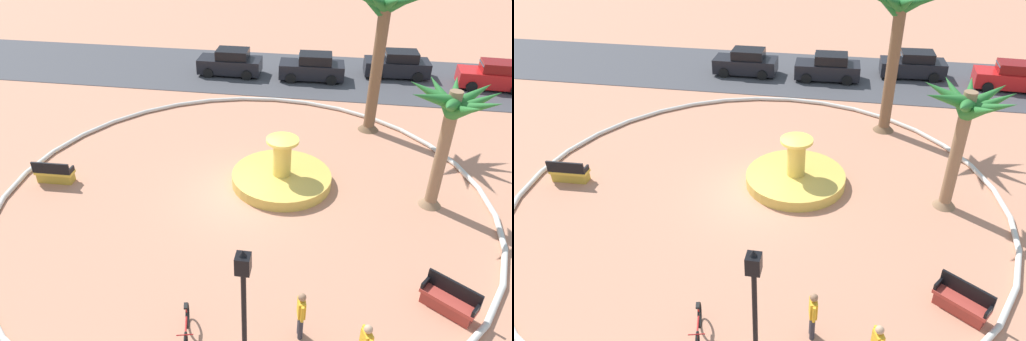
# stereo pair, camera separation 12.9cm
# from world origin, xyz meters

# --- Properties ---
(ground_plane) EXTENTS (80.00, 80.00, 0.00)m
(ground_plane) POSITION_xyz_m (0.00, 0.00, 0.00)
(ground_plane) COLOR tan
(plaza_curb) EXTENTS (19.20, 19.20, 0.20)m
(plaza_curb) POSITION_xyz_m (0.00, 0.00, 0.10)
(plaza_curb) COLOR silver
(plaza_curb) RESTS_ON ground
(street_asphalt) EXTENTS (48.00, 8.00, 0.03)m
(street_asphalt) POSITION_xyz_m (0.00, 14.00, 0.01)
(street_asphalt) COLOR #424247
(street_asphalt) RESTS_ON ground
(fountain) EXTENTS (4.10, 4.10, 2.07)m
(fountain) POSITION_xyz_m (1.34, 1.13, 0.30)
(fountain) COLOR gold
(fountain) RESTS_ON ground
(palm_tree_near_fountain) EXTENTS (3.72, 3.77, 6.94)m
(palm_tree_near_fountain) POSITION_xyz_m (5.15, 6.70, 5.14)
(palm_tree_near_fountain) COLOR brown
(palm_tree_near_fountain) RESTS_ON ground
(palm_tree_by_curb) EXTENTS (3.29, 3.30, 4.98)m
(palm_tree_by_curb) POSITION_xyz_m (7.23, 0.53, 3.80)
(palm_tree_by_curb) COLOR #8E6B4C
(palm_tree_by_curb) RESTS_ON ground
(bench_east) EXTENTS (1.60, 1.33, 1.00)m
(bench_east) POSITION_xyz_m (6.90, -4.82, 0.35)
(bench_east) COLOR #B73D33
(bench_east) RESTS_ON ground
(bench_west) EXTENTS (1.62, 0.55, 1.00)m
(bench_west) POSITION_xyz_m (-7.96, -0.29, 0.35)
(bench_west) COLOR gold
(bench_west) RESTS_ON ground
(lamppost) EXTENTS (0.32, 0.32, 4.35)m
(lamppost) POSITION_xyz_m (1.49, -8.01, 2.54)
(lamppost) COLOR black
(lamppost) RESTS_ON ground
(bicycle_red_frame) EXTENTS (0.56, 1.68, 0.94)m
(bicycle_red_frame) POSITION_xyz_m (-0.30, -7.01, 0.38)
(bicycle_red_frame) COLOR black
(bicycle_red_frame) RESTS_ON ground
(person_cyclist_photo) EXTENTS (0.26, 0.52, 1.60)m
(person_cyclist_photo) POSITION_xyz_m (2.72, -6.40, 0.89)
(person_cyclist_photo) COLOR #33333D
(person_cyclist_photo) RESTS_ON ground
(parked_car_leftmost) EXTENTS (4.00, 1.93, 1.67)m
(parked_car_leftmost) POSITION_xyz_m (-3.38, 13.31, 0.78)
(parked_car_leftmost) COLOR black
(parked_car_leftmost) RESTS_ON ground
(parked_car_second) EXTENTS (4.06, 2.03, 1.67)m
(parked_car_second) POSITION_xyz_m (1.86, 13.25, 0.78)
(parked_car_second) COLOR black
(parked_car_second) RESTS_ON ground
(parked_car_third) EXTENTS (4.07, 2.05, 1.67)m
(parked_car_third) POSITION_xyz_m (7.15, 14.63, 0.78)
(parked_car_third) COLOR black
(parked_car_third) RESTS_ON ground
(parked_car_rightmost) EXTENTS (4.10, 2.12, 1.67)m
(parked_car_rightmost) POSITION_xyz_m (12.67, 13.51, 0.78)
(parked_car_rightmost) COLOR red
(parked_car_rightmost) RESTS_ON ground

